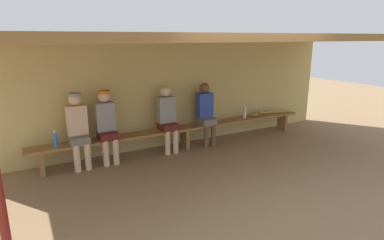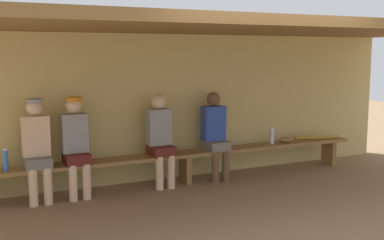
{
  "view_description": "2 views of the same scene",
  "coord_description": "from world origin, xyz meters",
  "px_view_note": "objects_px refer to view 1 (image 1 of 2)",
  "views": [
    {
      "loc": [
        -2.91,
        -4.04,
        2.27
      ],
      "look_at": [
        -0.09,
        1.08,
        0.72
      ],
      "focal_mm": 29.57,
      "sensor_mm": 36.0,
      "label": 1
    },
    {
      "loc": [
        -2.91,
        -4.73,
        1.93
      ],
      "look_at": [
        -0.08,
        1.15,
        1.0
      ],
      "focal_mm": 44.6,
      "sensor_mm": 36.0,
      "label": 2
    }
  ],
  "objects_px": {
    "water_bottle_green": "(55,139)",
    "baseball_glove_dark_brown": "(254,115)",
    "player_with_sunglasses": "(78,127)",
    "player_shirtless_tan": "(167,116)",
    "water_bottle_blue": "(245,112)",
    "bench": "(185,130)",
    "player_leftmost": "(106,123)",
    "player_in_white": "(206,111)",
    "baseball_bat": "(275,112)"
  },
  "relations": [
    {
      "from": "water_bottle_green",
      "to": "baseball_glove_dark_brown",
      "type": "bearing_deg",
      "value": 0.37
    },
    {
      "from": "baseball_bat",
      "to": "water_bottle_blue",
      "type": "bearing_deg",
      "value": -162.25
    },
    {
      "from": "player_with_sunglasses",
      "to": "player_leftmost",
      "type": "relative_size",
      "value": 1.0
    },
    {
      "from": "bench",
      "to": "player_in_white",
      "type": "height_order",
      "value": "player_in_white"
    },
    {
      "from": "player_leftmost",
      "to": "water_bottle_green",
      "type": "bearing_deg",
      "value": -177.47
    },
    {
      "from": "player_shirtless_tan",
      "to": "player_leftmost",
      "type": "height_order",
      "value": "player_leftmost"
    },
    {
      "from": "water_bottle_blue",
      "to": "water_bottle_green",
      "type": "distance_m",
      "value": 4.03
    },
    {
      "from": "player_shirtless_tan",
      "to": "baseball_bat",
      "type": "distance_m",
      "value": 2.88
    },
    {
      "from": "player_in_white",
      "to": "player_shirtless_tan",
      "type": "distance_m",
      "value": 0.9
    },
    {
      "from": "water_bottle_green",
      "to": "water_bottle_blue",
      "type": "bearing_deg",
      "value": 0.42
    },
    {
      "from": "player_in_white",
      "to": "water_bottle_blue",
      "type": "xyz_separation_m",
      "value": [
        1.04,
        -0.01,
        -0.14
      ]
    },
    {
      "from": "water_bottle_blue",
      "to": "baseball_glove_dark_brown",
      "type": "height_order",
      "value": "water_bottle_blue"
    },
    {
      "from": "water_bottle_green",
      "to": "player_in_white",
      "type": "bearing_deg",
      "value": 0.74
    },
    {
      "from": "player_in_white",
      "to": "player_with_sunglasses",
      "type": "xyz_separation_m",
      "value": [
        -2.6,
        0.0,
        0.02
      ]
    },
    {
      "from": "player_with_sunglasses",
      "to": "water_bottle_blue",
      "type": "xyz_separation_m",
      "value": [
        3.65,
        -0.01,
        -0.16
      ]
    },
    {
      "from": "water_bottle_blue",
      "to": "bench",
      "type": "bearing_deg",
      "value": 179.79
    },
    {
      "from": "player_with_sunglasses",
      "to": "player_shirtless_tan",
      "type": "height_order",
      "value": "player_with_sunglasses"
    },
    {
      "from": "water_bottle_blue",
      "to": "baseball_glove_dark_brown",
      "type": "xyz_separation_m",
      "value": [
        0.28,
        -0.0,
        -0.08
      ]
    },
    {
      "from": "water_bottle_green",
      "to": "player_leftmost",
      "type": "bearing_deg",
      "value": 2.53
    },
    {
      "from": "bench",
      "to": "player_leftmost",
      "type": "relative_size",
      "value": 4.46
    },
    {
      "from": "player_with_sunglasses",
      "to": "water_bottle_green",
      "type": "distance_m",
      "value": 0.42
    },
    {
      "from": "bench",
      "to": "water_bottle_blue",
      "type": "height_order",
      "value": "water_bottle_blue"
    },
    {
      "from": "player_with_sunglasses",
      "to": "water_bottle_green",
      "type": "relative_size",
      "value": 4.79
    },
    {
      "from": "player_shirtless_tan",
      "to": "water_bottle_blue",
      "type": "distance_m",
      "value": 1.94
    },
    {
      "from": "player_shirtless_tan",
      "to": "water_bottle_green",
      "type": "relative_size",
      "value": 4.76
    },
    {
      "from": "player_leftmost",
      "to": "baseball_bat",
      "type": "relative_size",
      "value": 1.7
    },
    {
      "from": "player_with_sunglasses",
      "to": "player_leftmost",
      "type": "height_order",
      "value": "same"
    },
    {
      "from": "baseball_bat",
      "to": "bench",
      "type": "bearing_deg",
      "value": -162.59
    },
    {
      "from": "water_bottle_blue",
      "to": "water_bottle_green",
      "type": "height_order",
      "value": "water_bottle_green"
    },
    {
      "from": "player_in_white",
      "to": "bench",
      "type": "bearing_deg",
      "value": -179.65
    },
    {
      "from": "water_bottle_blue",
      "to": "baseball_bat",
      "type": "xyz_separation_m",
      "value": [
        0.93,
        0.01,
        -0.1
      ]
    },
    {
      "from": "player_in_white",
      "to": "player_with_sunglasses",
      "type": "height_order",
      "value": "player_with_sunglasses"
    },
    {
      "from": "player_leftmost",
      "to": "baseball_glove_dark_brown",
      "type": "xyz_separation_m",
      "value": [
        3.43,
        -0.01,
        -0.24
      ]
    },
    {
      "from": "player_in_white",
      "to": "player_leftmost",
      "type": "relative_size",
      "value": 0.99
    },
    {
      "from": "water_bottle_green",
      "to": "baseball_glove_dark_brown",
      "type": "xyz_separation_m",
      "value": [
        4.31,
        0.03,
        -0.09
      ]
    },
    {
      "from": "player_shirtless_tan",
      "to": "water_bottle_blue",
      "type": "height_order",
      "value": "player_shirtless_tan"
    },
    {
      "from": "bench",
      "to": "baseball_glove_dark_brown",
      "type": "xyz_separation_m",
      "value": [
        1.82,
        -0.01,
        0.12
      ]
    },
    {
      "from": "player_with_sunglasses",
      "to": "player_shirtless_tan",
      "type": "bearing_deg",
      "value": -0.02
    },
    {
      "from": "player_with_sunglasses",
      "to": "water_bottle_green",
      "type": "height_order",
      "value": "player_with_sunglasses"
    },
    {
      "from": "water_bottle_green",
      "to": "baseball_bat",
      "type": "height_order",
      "value": "water_bottle_green"
    },
    {
      "from": "bench",
      "to": "player_shirtless_tan",
      "type": "height_order",
      "value": "player_shirtless_tan"
    },
    {
      "from": "bench",
      "to": "water_bottle_green",
      "type": "bearing_deg",
      "value": -179.18
    },
    {
      "from": "player_in_white",
      "to": "water_bottle_blue",
      "type": "bearing_deg",
      "value": -0.48
    },
    {
      "from": "player_with_sunglasses",
      "to": "player_shirtless_tan",
      "type": "distance_m",
      "value": 1.71
    },
    {
      "from": "player_shirtless_tan",
      "to": "water_bottle_green",
      "type": "xyz_separation_m",
      "value": [
        -2.09,
        -0.04,
        -0.13
      ]
    },
    {
      "from": "bench",
      "to": "player_in_white",
      "type": "xyz_separation_m",
      "value": [
        0.5,
        0.0,
        0.34
      ]
    },
    {
      "from": "baseball_glove_dark_brown",
      "to": "baseball_bat",
      "type": "xyz_separation_m",
      "value": [
        0.65,
        0.01,
        -0.01
      ]
    },
    {
      "from": "player_shirtless_tan",
      "to": "player_leftmost",
      "type": "distance_m",
      "value": 1.21
    },
    {
      "from": "bench",
      "to": "player_with_sunglasses",
      "type": "distance_m",
      "value": 2.13
    },
    {
      "from": "player_with_sunglasses",
      "to": "baseball_glove_dark_brown",
      "type": "xyz_separation_m",
      "value": [
        3.93,
        -0.01,
        -0.24
      ]
    }
  ]
}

